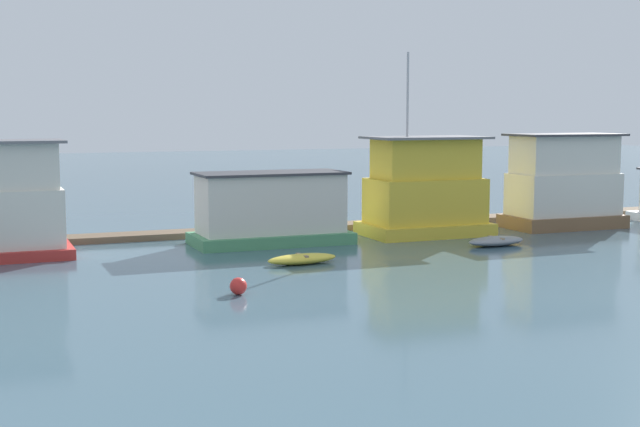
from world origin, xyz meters
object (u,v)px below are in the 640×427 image
mooring_post_near_right (47,225)px  houseboat_green (271,210)px  dinghy_yellow (302,259)px  houseboat_brown (564,184)px  houseboat_yellow (425,191)px  buoy_red (238,286)px  dinghy_grey (496,241)px

mooring_post_near_right → houseboat_green: bearing=-15.3°
houseboat_green → mooring_post_near_right: 10.32m
dinghy_yellow → mooring_post_near_right: mooring_post_near_right is taller
houseboat_green → houseboat_brown: bearing=-0.2°
houseboat_yellow → buoy_red: (-13.02, -10.87, -1.95)m
houseboat_brown → houseboat_green: bearing=179.8°
houseboat_yellow → mooring_post_near_right: houseboat_yellow is taller
mooring_post_near_right → buoy_red: (5.15, -13.52, -0.77)m
houseboat_brown → dinghy_grey: bearing=-148.0°
houseboat_green → mooring_post_near_right: (-9.94, 2.72, -0.56)m
dinghy_grey → mooring_post_near_right: 20.79m
houseboat_brown → mooring_post_near_right: (-26.50, 2.79, -1.29)m
dinghy_grey → buoy_red: size_ratio=5.17×
houseboat_brown → dinghy_grey: size_ratio=2.05×
dinghy_grey → mooring_post_near_right: size_ratio=1.44×
dinghy_grey → buoy_red: 15.70m
houseboat_green → buoy_red: houseboat_green is taller
houseboat_green → dinghy_yellow: (-0.59, -5.80, -1.42)m
houseboat_yellow → houseboat_brown: (8.32, -0.14, 0.11)m
dinghy_yellow → dinghy_grey: (10.16, 1.37, 0.01)m
mooring_post_near_right → houseboat_yellow: bearing=-8.3°
houseboat_green → dinghy_grey: bearing=-24.8°
dinghy_yellow → dinghy_grey: dinghy_grey is taller
mooring_post_near_right → buoy_red: size_ratio=3.59×
dinghy_yellow → houseboat_yellow: bearing=33.6°
houseboat_green → mooring_post_near_right: houseboat_green is taller
dinghy_yellow → dinghy_grey: 10.25m
houseboat_brown → buoy_red: (-21.35, -10.73, -2.06)m
houseboat_green → houseboat_yellow: size_ratio=0.81×
houseboat_yellow → buoy_red: houseboat_yellow is taller
houseboat_green → dinghy_grey: 10.64m
dinghy_grey → mooring_post_near_right: bearing=159.9°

